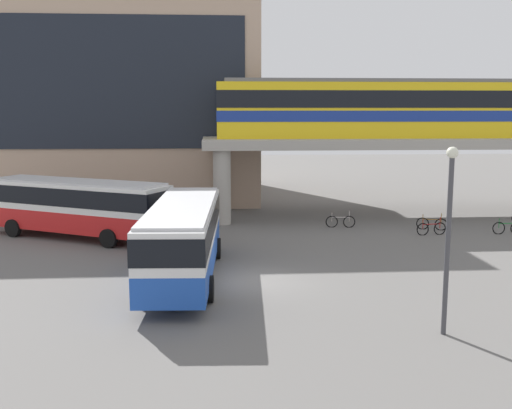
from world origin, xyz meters
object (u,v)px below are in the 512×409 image
(station_building, at_px, (115,97))
(bicycle_green, at_px, (508,228))
(bus_secondary, at_px, (76,203))
(bicycle_silver, at_px, (340,222))
(bicycle_brown, at_px, (432,224))
(bicycle_red, at_px, (431,229))
(train, at_px, (409,108))
(bus_main, at_px, (184,233))

(station_building, xyz_separation_m, bicycle_green, (24.79, -17.86, -7.73))
(station_building, height_order, bus_secondary, station_building)
(bicycle_green, bearing_deg, bicycle_silver, 163.97)
(bus_secondary, bearing_deg, bicycle_green, -1.46)
(bicycle_brown, relative_size, bicycle_silver, 0.95)
(bicycle_red, relative_size, bicycle_brown, 1.05)
(bus_secondary, xyz_separation_m, bicycle_silver, (15.20, 2.01, -1.63))
(train, bearing_deg, bicycle_green, -61.61)
(bus_secondary, relative_size, bicycle_brown, 6.45)
(station_building, relative_size, bicycle_brown, 13.44)
(bicycle_brown, bearing_deg, bicycle_red, -111.09)
(station_building, height_order, bicycle_silver, station_building)
(train, bearing_deg, bus_secondary, -162.92)
(train, relative_size, bicycle_green, 14.33)
(bus_main, xyz_separation_m, bicycle_red, (13.61, 8.11, -1.63))
(bus_main, distance_m, bicycle_green, 19.84)
(bicycle_red, relative_size, bicycle_green, 1.00)
(bus_main, height_order, bicycle_silver, bus_main)
(bus_secondary, distance_m, bicycle_brown, 20.56)
(train, bearing_deg, bus_main, -133.69)
(bicycle_green, bearing_deg, station_building, 144.24)
(station_building, bearing_deg, bus_main, -75.44)
(train, relative_size, bus_main, 2.30)
(bus_main, height_order, bicycle_brown, bus_main)
(bus_main, bearing_deg, bicycle_brown, 34.05)
(bus_secondary, distance_m, bicycle_red, 19.98)
(bus_main, bearing_deg, train, 46.31)
(station_building, bearing_deg, bicycle_green, -35.76)
(bicycle_silver, bearing_deg, bus_secondary, -172.46)
(station_building, distance_m, bus_main, 27.43)
(bicycle_red, distance_m, bicycle_brown, 1.58)
(bicycle_red, bearing_deg, station_building, 138.84)
(bicycle_silver, bearing_deg, bicycle_green, -16.03)
(train, xyz_separation_m, bus_secondary, (-20.61, -6.33, -5.18))
(bicycle_green, bearing_deg, bus_main, -156.03)
(bicycle_red, xyz_separation_m, bicycle_brown, (0.57, 1.47, 0.00))
(train, bearing_deg, bicycle_red, -95.83)
(bicycle_green, distance_m, bicycle_silver, 9.53)
(station_building, bearing_deg, bicycle_silver, -44.24)
(bus_secondary, distance_m, bicycle_silver, 15.42)
(bus_main, distance_m, bicycle_brown, 17.19)
(bus_secondary, bearing_deg, bicycle_brown, 2.60)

